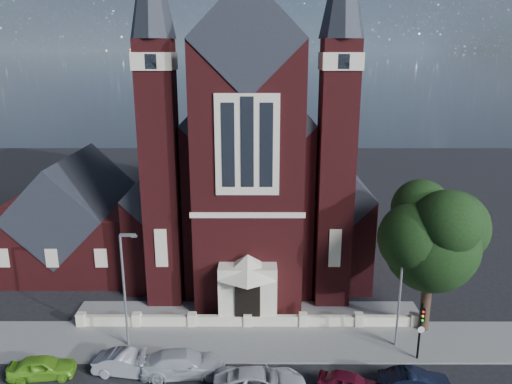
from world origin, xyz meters
TOP-DOWN VIEW (x-y plane):
  - ground at (0.00, 15.00)m, footprint 120.00×120.00m
  - pavement_strip at (0.00, 4.50)m, footprint 60.00×5.00m
  - forecourt_paving at (0.00, 8.50)m, footprint 26.00×3.00m
  - forecourt_wall at (0.00, 6.50)m, footprint 24.00×0.40m
  - church at (-0.00, 22.94)m, footprint 20.01×34.90m
  - parish_hall at (-16.00, 18.00)m, footprint 12.00×12.20m
  - street_tree at (12.60, 5.71)m, footprint 6.40×6.60m
  - street_lamp_left at (-7.91, 4.00)m, footprint 1.16×0.22m
  - street_lamp_right at (10.09, 4.00)m, footprint 1.16×0.22m
  - traffic_signal at (11.00, 2.43)m, footprint 0.28×0.42m
  - car_lime_van at (-12.40, 0.71)m, footprint 4.13×2.09m
  - car_silver_a at (-7.20, 1.03)m, footprint 4.45×2.03m
  - car_silver_b at (-3.87, 1.00)m, footprint 5.38×2.62m
  - car_white_suv at (0.84, -0.83)m, footprint 5.41×2.59m
  - car_dark_red at (6.07, -0.84)m, footprint 4.12×2.63m
  - car_navy at (9.85, -0.72)m, footprint 4.21×1.58m

SIDE VIEW (x-z plane):
  - ground at x=0.00m, z-range 0.00..0.00m
  - pavement_strip at x=0.00m, z-range -0.06..0.06m
  - forecourt_paving at x=0.00m, z-range -0.07..0.07m
  - forecourt_wall at x=0.00m, z-range -0.45..0.45m
  - car_dark_red at x=6.07m, z-range 0.00..1.31m
  - car_lime_van at x=-12.40m, z-range 0.00..1.35m
  - car_navy at x=9.85m, z-range 0.00..1.37m
  - car_silver_a at x=-7.20m, z-range 0.00..1.42m
  - car_white_suv at x=0.84m, z-range 0.00..1.49m
  - car_silver_b at x=-3.87m, z-range 0.00..1.51m
  - traffic_signal at x=11.00m, z-range 0.58..4.58m
  - parish_hall at x=-16.00m, z-range -1.11..9.13m
  - street_lamp_left at x=-7.91m, z-range 0.55..8.64m
  - street_lamp_right at x=10.09m, z-range 0.55..8.64m
  - street_tree at x=12.60m, z-range 1.61..12.31m
  - church at x=0.00m, z-range -6.41..22.79m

